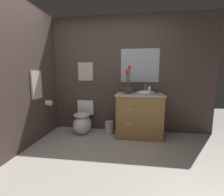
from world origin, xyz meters
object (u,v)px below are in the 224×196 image
(toilet, at_px, (83,122))
(flower_vase, at_px, (128,83))
(wall_mirror, at_px, (140,66))
(trash_bin, at_px, (109,127))
(vanity_cabinet, at_px, (139,115))
(hanging_towel, at_px, (36,85))
(toilet_paper_roll, at_px, (49,103))
(wall_poster, at_px, (85,72))
(soap_bottle, at_px, (149,90))

(toilet, height_order, flower_vase, flower_vase)
(wall_mirror, bearing_deg, trash_bin, -158.12)
(toilet, bearing_deg, trash_bin, 1.81)
(toilet, distance_m, wall_mirror, 1.72)
(vanity_cabinet, xyz_separation_m, wall_mirror, (-0.00, 0.29, 1.00))
(flower_vase, xyz_separation_m, hanging_towel, (-1.68, -0.42, -0.02))
(hanging_towel, bearing_deg, trash_bin, 21.02)
(toilet, height_order, vanity_cabinet, vanity_cabinet)
(hanging_towel, bearing_deg, wall_mirror, 21.30)
(flower_vase, relative_size, trash_bin, 2.03)
(flower_vase, distance_m, toilet_paper_roll, 1.68)
(vanity_cabinet, distance_m, wall_poster, 1.52)
(wall_mirror, bearing_deg, flower_vase, -125.64)
(soap_bottle, height_order, wall_poster, wall_poster)
(vanity_cabinet, bearing_deg, soap_bottle, -33.11)
(wall_poster, height_order, hanging_towel, wall_poster)
(flower_vase, bearing_deg, vanity_cabinet, 7.17)
(hanging_towel, relative_size, toilet_paper_roll, 4.73)
(flower_vase, height_order, hanging_towel, flower_vase)
(soap_bottle, distance_m, wall_mirror, 0.65)
(toilet, xyz_separation_m, flower_vase, (0.97, -0.06, 0.85))
(trash_bin, height_order, wall_poster, wall_poster)
(soap_bottle, distance_m, trash_bin, 1.16)
(trash_bin, xyz_separation_m, hanging_towel, (-1.29, -0.50, 0.94))
(vanity_cabinet, relative_size, wall_mirror, 1.33)
(flower_vase, xyz_separation_m, toilet_paper_roll, (-1.62, -0.14, -0.41))
(vanity_cabinet, height_order, toilet_paper_roll, vanity_cabinet)
(trash_bin, height_order, wall_mirror, wall_mirror)
(flower_vase, bearing_deg, hanging_towel, -165.91)
(wall_poster, relative_size, toilet_paper_roll, 3.68)
(wall_poster, distance_m, hanging_towel, 1.06)
(flower_vase, bearing_deg, wall_mirror, 54.36)
(trash_bin, distance_m, toilet_paper_roll, 1.37)
(toilet, relative_size, hanging_towel, 1.33)
(hanging_towel, bearing_deg, soap_bottle, 9.22)
(flower_vase, height_order, wall_poster, wall_poster)
(toilet, xyz_separation_m, soap_bottle, (1.37, -0.14, 0.73))
(vanity_cabinet, height_order, hanging_towel, hanging_towel)
(wall_mirror, distance_m, toilet_paper_roll, 2.06)
(soap_bottle, bearing_deg, flower_vase, 168.47)
(toilet_paper_roll, bearing_deg, vanity_cabinet, 5.22)
(vanity_cabinet, distance_m, wall_mirror, 1.04)
(soap_bottle, xyz_separation_m, toilet_paper_roll, (-2.03, -0.06, -0.29))
(trash_bin, xyz_separation_m, wall_mirror, (0.62, 0.25, 1.31))
(vanity_cabinet, bearing_deg, wall_poster, 166.25)
(hanging_towel, bearing_deg, vanity_cabinet, 13.26)
(wall_mirror, bearing_deg, toilet_paper_roll, -165.97)
(flower_vase, distance_m, hanging_towel, 1.73)
(soap_bottle, relative_size, trash_bin, 0.69)
(wall_mirror, height_order, hanging_towel, wall_mirror)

